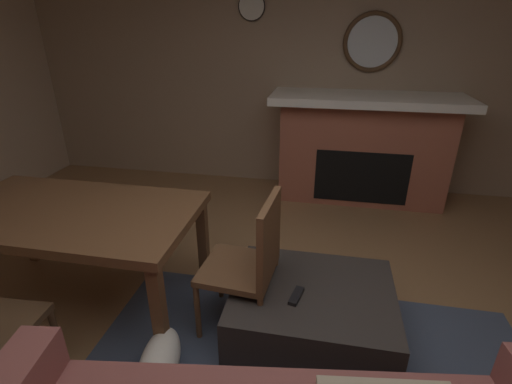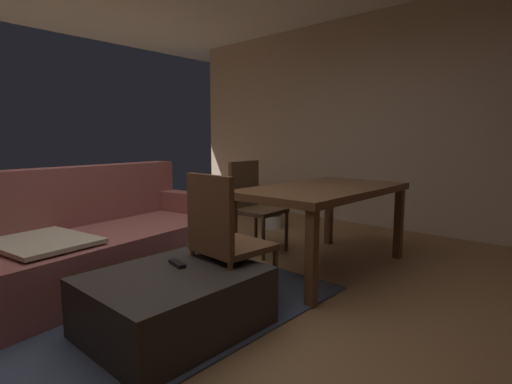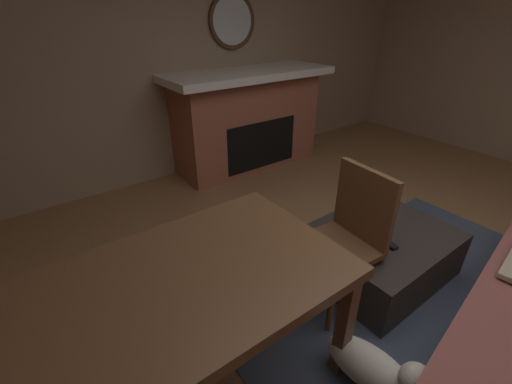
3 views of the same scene
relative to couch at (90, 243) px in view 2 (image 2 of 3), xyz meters
The scene contains 11 objects.
floor 0.84m from the couch, 82.64° to the right, with size 8.28×8.28×0.00m, color olive.
wall_right_window_side 3.79m from the couch, 12.32° to the right, with size 0.12×6.45×2.78m, color #C4AA91.
area_rug 0.71m from the couch, 94.96° to the right, with size 2.60×2.00×0.01m, color #3D475B.
couch is the anchor object (origin of this frame).
ottoman_coffee_table 1.20m from the couch, 92.63° to the right, with size 0.98×0.80×0.36m, color #2D2826.
tv_remote 1.10m from the couch, 87.86° to the right, with size 0.05×0.16×0.02m, color black.
dining_table 1.99m from the couch, 38.44° to the right, with size 1.63×0.90×0.74m.
dining_chair_west 1.27m from the couch, 74.75° to the right, with size 0.47×0.47×0.93m.
dining_chair_north 1.59m from the couch, 13.90° to the right, with size 0.47×0.47×0.93m.
potted_plant 2.47m from the couch, ahead, with size 0.30×0.30×0.46m.
small_dog 0.99m from the couch, 41.60° to the right, with size 0.29×0.54×0.30m.
Camera 2 is at (-1.47, -2.25, 1.14)m, focal length 27.13 mm.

